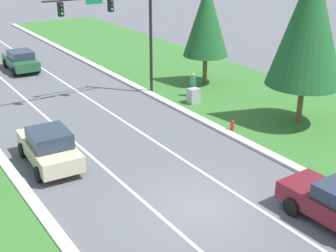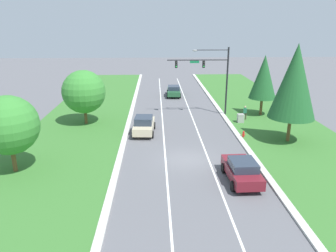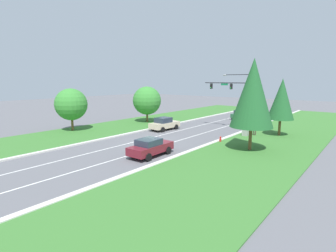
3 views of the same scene
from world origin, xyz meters
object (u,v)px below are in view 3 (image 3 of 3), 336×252
Objects in this scene: champagne_sedan at (164,124)px; oak_far_left_tree at (71,104)px; pedestrian at (255,129)px; fire_hydrant at (220,139)px; utility_cabinet at (245,132)px; burgundy_sedan at (150,147)px; traffic_signal_mast at (237,92)px; forest_sedan at (241,114)px; oak_near_left_tree at (147,101)px; conifer_near_right_tree at (282,99)px; conifer_far_right_tree at (253,93)px.

champagne_sedan is 13.23m from oak_far_left_tree.
pedestrian is 6.29m from fire_hydrant.
oak_far_left_tree is at bearing -149.82° from utility_cabinet.
utility_cabinet is at bearing 74.60° from burgundy_sedan.
traffic_signal_mast reaches higher than forest_sedan.
champagne_sedan is (-7.76, -6.68, -4.48)m from traffic_signal_mast.
utility_cabinet is 1.42m from pedestrian.
forest_sedan is at bearing 80.27° from champagne_sedan.
champagne_sedan is 10.03m from fire_hydrant.
conifer_near_right_tree is at bearing 7.68° from oak_near_left_tree.
oak_far_left_tree reaches higher than forest_sedan.
oak_far_left_tree is at bearing -103.85° from oak_near_left_tree.
pedestrian reaches higher than utility_cabinet.
conifer_far_right_tree reaches higher than oak_near_left_tree.
conifer_far_right_tree is (3.04, -6.13, 5.28)m from utility_cabinet.
oak_near_left_tree is (-17.37, 0.26, 3.15)m from utility_cabinet.
burgundy_sedan is at bearing -129.48° from conifer_far_right_tree.
burgundy_sedan is at bearing -45.78° from oak_near_left_tree.
champagne_sedan is 14.96m from conifer_far_right_tree.
fire_hydrant is (2.54, 9.13, -0.53)m from burgundy_sedan.
forest_sedan is 0.78× the size of oak_near_left_tree.
oak_near_left_tree reaches higher than fire_hydrant.
conifer_near_right_tree is (4.19, 7.94, 4.37)m from fire_hydrant.
champagne_sedan is 0.52× the size of conifer_far_right_tree.
conifer_near_right_tree reaches higher than utility_cabinet.
oak_near_left_tree is (-16.44, 5.16, 3.34)m from fire_hydrant.
champagne_sedan is 0.65× the size of conifer_near_right_tree.
pedestrian is at bearing -57.50° from forest_sedan.
conifer_near_right_tree is at bearing 32.21° from oak_far_left_tree.
traffic_signal_mast reaches higher than utility_cabinet.
oak_near_left_tree is (-6.59, 3.41, 2.77)m from champagne_sedan.
fire_hydrant is 6.87m from conifer_far_right_tree.
burgundy_sedan is 2.80× the size of pedestrian.
utility_cabinet is (3.02, -3.52, -4.87)m from traffic_signal_mast.
conifer_near_right_tree reaches higher than oak_near_left_tree.
conifer_far_right_tree reaches higher than utility_cabinet.
champagne_sedan is (-7.32, 10.87, 0.05)m from burgundy_sedan.
conifer_far_right_tree is at bearing -17.25° from fire_hydrant.
conifer_near_right_tree reaches higher than oak_far_left_tree.
champagne_sedan is 7.92m from oak_near_left_tree.
forest_sedan is at bearing 109.40° from traffic_signal_mast.
oak_far_left_tree is (-20.36, -11.84, 3.22)m from utility_cabinet.
utility_cabinet is (10.79, 3.16, -0.39)m from champagne_sedan.
conifer_far_right_tree is at bearing -63.64° from utility_cabinet.
conifer_near_right_tree is 1.23× the size of oak_far_left_tree.
traffic_signal_mast is 4.82× the size of pedestrian.
fire_hydrant is at bearing -70.49° from forest_sedan.
conifer_far_right_tree reaches higher than traffic_signal_mast.
forest_sedan is at bearing 132.01° from conifer_near_right_tree.
traffic_signal_mast is 12.18m from forest_sedan.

